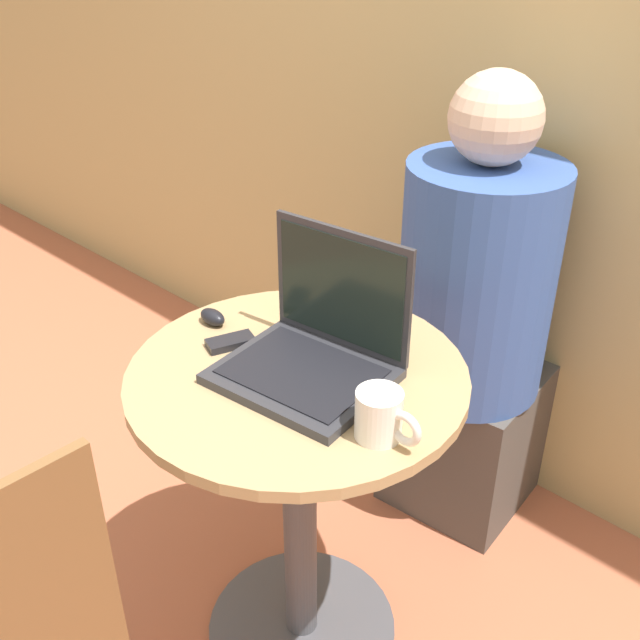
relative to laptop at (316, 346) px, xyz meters
The scene contains 8 objects.
ground_plane 0.83m from the laptop, 132.48° to the right, with size 12.00×12.00×0.00m, color #B26042.
back_wall 0.98m from the laptop, 91.64° to the left, with size 7.00×0.05×2.60m.
round_table 0.31m from the laptop, 132.48° to the right, with size 0.67×0.67×0.77m.
laptop is the anchor object (origin of this frame).
cell_phone 0.20m from the laptop, 164.45° to the right, with size 0.08×0.11×0.02m.
computer_mouse 0.29m from the laptop, behind, with size 0.07×0.04×0.03m.
coffee_cup 0.23m from the laptop, 18.32° to the right, with size 0.13×0.08×0.09m.
person_seated 0.73m from the laptop, 91.38° to the left, with size 0.41×0.61×1.25m.
Camera 1 is at (0.85, -0.86, 1.60)m, focal length 42.00 mm.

